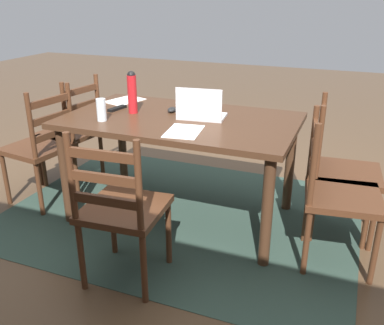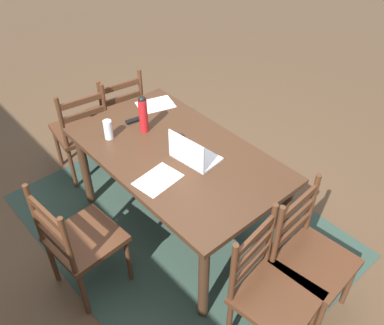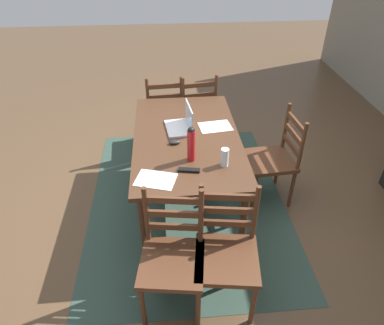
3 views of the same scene
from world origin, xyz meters
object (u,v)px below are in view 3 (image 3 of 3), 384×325
water_bottle (191,143)px  drinking_glass (225,157)px  chair_right_far (227,253)px  chair_right_near (172,257)px  chair_left_near (165,111)px  laptop (183,123)px  computer_mouse (174,142)px  dining_table (187,145)px  chair_far_head (274,159)px  chair_left_far (196,110)px  tv_remote (189,170)px

water_bottle → drinking_glass: size_ratio=1.99×
chair_right_far → chair_right_near: (0.00, -0.38, 0.00)m
chair_right_far → chair_left_near: bearing=-170.1°
chair_right_far → water_bottle: (-0.73, -0.19, 0.46)m
laptop → computer_mouse: 0.28m
dining_table → water_bottle: size_ratio=5.34×
chair_far_head → laptop: laptop is taller
chair_left_far → laptop: laptop is taller
laptop → water_bottle: water_bottle is taller
chair_right_far → laptop: laptop is taller
water_bottle → tv_remote: 0.22m
computer_mouse → dining_table: bearing=126.8°
chair_right_near → drinking_glass: (-0.63, 0.45, 0.38)m
chair_left_near → water_bottle: 1.55m
chair_right_far → laptop: (-1.25, -0.22, 0.36)m
laptop → drinking_glass: 0.68m
chair_left_far → tv_remote: chair_left_far is taller
chair_far_head → chair_right_far: size_ratio=1.00×
chair_left_far → laptop: bearing=-12.9°
dining_table → tv_remote: tv_remote is taller
laptop → water_bottle: (0.51, 0.03, 0.10)m
computer_mouse → tv_remote: bearing=4.6°
tv_remote → chair_far_head: bearing=-48.6°
chair_right_near → computer_mouse: chair_right_near is taller
chair_left_near → chair_left_far: size_ratio=1.00×
chair_right_near → laptop: laptop is taller
chair_far_head → chair_left_far: bearing=-149.3°
water_bottle → chair_right_near: bearing=-14.9°
chair_right_far → laptop: bearing=-170.0°
chair_right_far → chair_left_far: 2.20m
chair_left_near → laptop: 1.03m
chair_right_near → laptop: (-1.25, 0.16, 0.36)m
laptop → chair_left_near: bearing=-170.2°
laptop → chair_right_near: bearing=-7.4°
chair_left_near → chair_right_far: same height
chair_far_head → chair_left_far: (-1.10, -0.65, 0.00)m
chair_left_near → drinking_glass: bearing=16.1°
chair_left_near → dining_table: bearing=9.7°
chair_right_far → computer_mouse: (-0.98, -0.31, 0.32)m
laptop → drinking_glass: (0.61, 0.29, 0.02)m
chair_left_near → chair_right_near: size_ratio=1.00×
chair_right_near → tv_remote: size_ratio=5.59×
chair_left_near → laptop: laptop is taller
chair_left_near → computer_mouse: chair_left_near is taller
chair_far_head → chair_left_near: bearing=-136.7°
chair_right_far → chair_right_near: same height
chair_left_near → computer_mouse: size_ratio=9.50×
chair_far_head → computer_mouse: (0.12, -0.96, 0.32)m
chair_far_head → chair_right_near: (1.10, -1.03, 0.00)m
water_bottle → chair_far_head: bearing=114.0°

